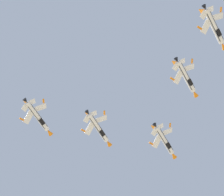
# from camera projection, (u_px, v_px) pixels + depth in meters

# --- Properties ---
(fighter_jet_lead) EXTENTS (13.64, 11.27, 5.93)m
(fighter_jet_lead) POSITION_uv_depth(u_px,v_px,m) (165.00, 141.00, 158.49)
(fighter_jet_lead) COLOR white
(fighter_jet_left_wing) EXTENTS (13.64, 11.41, 5.47)m
(fighter_jet_left_wing) POSITION_uv_depth(u_px,v_px,m) (98.00, 128.00, 157.19)
(fighter_jet_left_wing) COLOR white
(fighter_jet_right_wing) EXTENTS (13.64, 11.31, 5.78)m
(fighter_jet_right_wing) POSITION_uv_depth(u_px,v_px,m) (186.00, 77.00, 151.09)
(fighter_jet_right_wing) COLOR white
(fighter_jet_left_outer) EXTENTS (13.64, 11.28, 5.91)m
(fighter_jet_left_outer) POSITION_uv_depth(u_px,v_px,m) (38.00, 117.00, 154.48)
(fighter_jet_left_outer) COLOR white
(fighter_jet_right_outer) EXTENTS (13.64, 11.35, 5.62)m
(fighter_jet_right_outer) POSITION_uv_depth(u_px,v_px,m) (214.00, 27.00, 139.26)
(fighter_jet_right_outer) COLOR white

